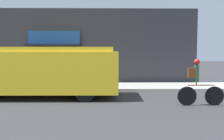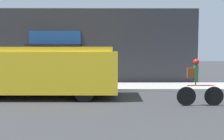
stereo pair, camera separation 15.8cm
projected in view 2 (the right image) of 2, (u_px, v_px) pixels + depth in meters
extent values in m
plane|color=#38383A|center=(66.00, 92.00, 12.80)|extent=(70.00, 70.00, 0.00)
cube|color=#ADAAA3|center=(70.00, 87.00, 14.07)|extent=(28.00, 2.57, 0.15)
cube|color=#2D2D33|center=(74.00, 47.00, 15.62)|extent=(14.84, 0.18, 4.50)
cube|color=#1E4C93|center=(55.00, 38.00, 15.46)|extent=(3.04, 0.05, 0.77)
cube|color=black|center=(54.00, 45.00, 15.17)|extent=(3.19, 0.69, 0.10)
cube|color=yellow|center=(58.00, 71.00, 11.32)|extent=(5.21, 2.36, 1.71)
cube|color=yellow|center=(57.00, 49.00, 11.24)|extent=(4.79, 2.18, 0.19)
cube|color=red|center=(35.00, 67.00, 12.71)|extent=(0.03, 0.44, 0.44)
cylinder|color=black|center=(89.00, 85.00, 12.35)|extent=(0.81, 0.27, 0.81)
cylinder|color=black|center=(85.00, 92.00, 10.38)|extent=(0.81, 0.27, 0.81)
cylinder|color=black|center=(214.00, 96.00, 9.66)|extent=(0.71, 0.05, 0.71)
cylinder|color=black|center=(186.00, 96.00, 9.64)|extent=(0.71, 0.05, 0.71)
cylinder|color=red|center=(200.00, 85.00, 9.62)|extent=(0.98, 0.05, 0.04)
cylinder|color=red|center=(196.00, 84.00, 9.61)|extent=(0.04, 0.04, 0.12)
cube|color=#2D5B38|center=(196.00, 74.00, 9.58)|extent=(0.12, 0.20, 0.63)
sphere|color=red|center=(196.00, 62.00, 9.55)|extent=(0.22, 0.22, 0.22)
cube|color=brown|center=(191.00, 73.00, 9.57)|extent=(0.26, 0.14, 0.36)
cylinder|color=#2D5138|center=(1.00, 75.00, 14.84)|extent=(0.57, 0.57, 0.94)
cylinder|color=black|center=(1.00, 67.00, 14.80)|extent=(0.58, 0.58, 0.04)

